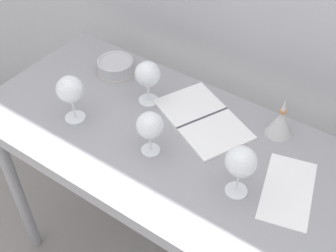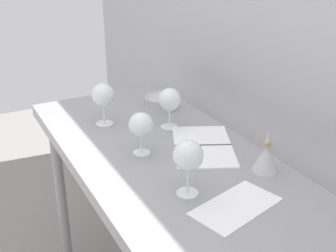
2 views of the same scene
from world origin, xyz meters
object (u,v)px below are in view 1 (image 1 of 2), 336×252
object	(u,v)px
wine_glass_near_right	(241,163)
decanter_funnel	(280,122)
wine_glass_near_left	(70,90)
tasting_bowl	(116,66)
wine_glass_far_left	(148,75)
wine_glass_near_center	(150,126)
tasting_sheet_upper	(288,190)
open_notebook	(202,119)

from	to	relation	value
wine_glass_near_right	decanter_funnel	bearing A→B (deg)	90.40
wine_glass_near_left	tasting_bowl	bearing A→B (deg)	100.48
wine_glass_near_left	decanter_funnel	bearing A→B (deg)	28.64
wine_glass_far_left	wine_glass_near_right	size ratio (longest dim) A/B	0.94
wine_glass_near_center	decanter_funnel	size ratio (longest dim) A/B	1.06
wine_glass_near_center	tasting_sheet_upper	world-z (taller)	wine_glass_near_center
tasting_sheet_upper	tasting_bowl	distance (m)	0.82
wine_glass_near_right	open_notebook	bearing A→B (deg)	139.53
wine_glass_far_left	wine_glass_near_left	size ratio (longest dim) A/B	0.95
open_notebook	tasting_bowl	xyz separation A→B (m)	(-0.43, 0.04, 0.03)
tasting_bowl	wine_glass_near_left	bearing A→B (deg)	-79.52
tasting_sheet_upper	tasting_bowl	bearing A→B (deg)	153.71
wine_glass_near_left	wine_glass_near_right	bearing A→B (deg)	3.41
wine_glass_far_left	open_notebook	bearing A→B (deg)	6.57
open_notebook	decanter_funnel	size ratio (longest dim) A/B	2.71
wine_glass_near_right	wine_glass_near_center	xyz separation A→B (m)	(-0.31, -0.01, -0.02)
decanter_funnel	wine_glass_near_left	bearing A→B (deg)	-151.36
wine_glass_far_left	open_notebook	size ratio (longest dim) A/B	0.42
wine_glass_near_right	open_notebook	world-z (taller)	wine_glass_near_right
tasting_bowl	open_notebook	bearing A→B (deg)	-5.51
wine_glass_near_left	wine_glass_near_center	xyz separation A→B (m)	(0.31, 0.03, -0.02)
wine_glass_near_center	open_notebook	size ratio (longest dim) A/B	0.39
wine_glass_near_right	open_notebook	distance (m)	0.35
wine_glass_near_left	decanter_funnel	xyz separation A→B (m)	(0.62, 0.34, -0.08)
wine_glass_near_right	wine_glass_near_left	xyz separation A→B (m)	(-0.62, -0.04, -0.00)
wine_glass_near_right	decanter_funnel	xyz separation A→B (m)	(-0.00, 0.30, -0.08)
wine_glass_far_left	wine_glass_near_center	distance (m)	0.25
wine_glass_near_center	decanter_funnel	xyz separation A→B (m)	(0.31, 0.31, -0.06)
decanter_funnel	tasting_sheet_upper	bearing A→B (deg)	-58.56
wine_glass_near_left	wine_glass_near_center	bearing A→B (deg)	4.62
tasting_sheet_upper	wine_glass_near_center	bearing A→B (deg)	178.33
wine_glass_far_left	wine_glass_near_left	xyz separation A→B (m)	(-0.16, -0.22, 0.01)
open_notebook	wine_glass_near_left	bearing A→B (deg)	-120.91
wine_glass_near_right	decanter_funnel	world-z (taller)	wine_glass_near_right
tasting_sheet_upper	decanter_funnel	bearing A→B (deg)	106.61
wine_glass_near_center	tasting_bowl	world-z (taller)	wine_glass_near_center
wine_glass_far_left	wine_glass_near_center	xyz separation A→B (m)	(0.16, -0.20, -0.01)
wine_glass_far_left	decanter_funnel	world-z (taller)	wine_glass_far_left
tasting_sheet_upper	wine_glass_near_right	bearing A→B (deg)	-159.42
wine_glass_far_left	tasting_bowl	xyz separation A→B (m)	(-0.21, 0.07, -0.09)
wine_glass_near_left	wine_glass_near_center	distance (m)	0.31
wine_glass_near_center	tasting_bowl	distance (m)	0.46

